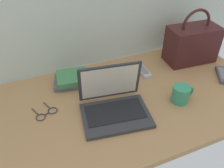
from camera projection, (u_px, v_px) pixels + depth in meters
name	position (u px, v px, depth m)	size (l,w,h in m)	color
desk	(116.00, 104.00, 1.20)	(1.60, 0.76, 0.03)	#A87A4C
laptop	(114.00, 104.00, 1.11)	(0.34, 0.30, 0.22)	#2D2D33
coffee_mug	(181.00, 94.00, 1.17)	(0.12, 0.09, 0.09)	#338C66
remote_control_near	(142.00, 70.00, 1.40)	(0.05, 0.16, 0.02)	#B7B7B7
remote_control_far	(222.00, 75.00, 1.36)	(0.12, 0.16, 0.02)	#4C4C51
eyeglasses	(46.00, 113.00, 1.12)	(0.12, 0.13, 0.01)	#333338
handbag	(192.00, 43.00, 1.44)	(0.31, 0.18, 0.33)	#3F1919
book_stack	(72.00, 79.00, 1.30)	(0.23, 0.18, 0.05)	#595960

